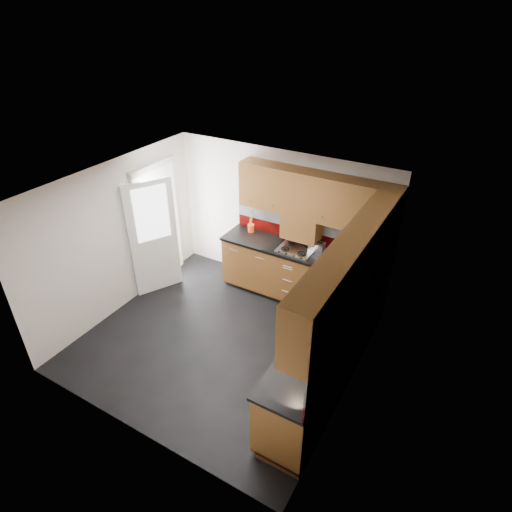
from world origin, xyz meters
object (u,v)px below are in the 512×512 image
Objects in this scene: gas_hob at (296,249)px; food_processor at (349,292)px; utensil_pot at (251,227)px; toaster at (317,247)px.

food_processor is at bearing -36.73° from gas_hob.
food_processor is at bearing -26.48° from utensil_pot.
gas_hob is 0.33m from toaster.
utensil_pot is 1.64× the size of toaster.
gas_hob is 1.41× the size of utensil_pot.
utensil_pot is 2.34m from food_processor.
utensil_pot is 1.21× the size of food_processor.
toaster is 0.73× the size of food_processor.
gas_hob is 1.70× the size of food_processor.
food_processor reaches higher than gas_hob.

